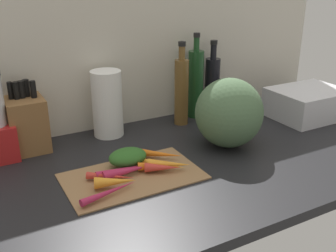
{
  "coord_description": "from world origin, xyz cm",
  "views": [
    {
      "loc": [
        -58.97,
        -96.8,
        56.03
      ],
      "look_at": [
        -5.59,
        1.04,
        11.62
      ],
      "focal_mm": 42.47,
      "sensor_mm": 36.0,
      "label": 1
    }
  ],
  "objects_px": {
    "carrot_6": "(169,164)",
    "knife_block": "(26,122)",
    "carrot_7": "(162,164)",
    "bottle_2": "(212,84)",
    "dish_rack": "(308,103)",
    "bottle_0": "(181,90)",
    "carrot_0": "(123,170)",
    "bottle_1": "(196,83)",
    "carrot_9": "(115,182)",
    "carrot_1": "(162,166)",
    "carrot_8": "(162,154)",
    "paper_towel_roll": "(107,104)",
    "cutting_board": "(133,176)",
    "carrot_5": "(128,171)",
    "carrot_4": "(110,192)",
    "carrot_2": "(111,177)",
    "carrot_3": "(162,168)",
    "winter_squash": "(229,113)"
  },
  "relations": [
    {
      "from": "carrot_5",
      "to": "winter_squash",
      "type": "bearing_deg",
      "value": 7.21
    },
    {
      "from": "carrot_2",
      "to": "paper_towel_roll",
      "type": "xyz_separation_m",
      "value": [
        0.12,
        0.33,
        0.1
      ]
    },
    {
      "from": "carrot_7",
      "to": "paper_towel_roll",
      "type": "xyz_separation_m",
      "value": [
        -0.04,
        0.33,
        0.1
      ]
    },
    {
      "from": "carrot_4",
      "to": "bottle_2",
      "type": "bearing_deg",
      "value": 34.86
    },
    {
      "from": "carrot_0",
      "to": "carrot_7",
      "type": "height_order",
      "value": "carrot_0"
    },
    {
      "from": "carrot_1",
      "to": "carrot_8",
      "type": "xyz_separation_m",
      "value": [
        0.04,
        0.07,
        -0.0
      ]
    },
    {
      "from": "carrot_6",
      "to": "dish_rack",
      "type": "distance_m",
      "value": 0.73
    },
    {
      "from": "bottle_0",
      "to": "bottle_1",
      "type": "relative_size",
      "value": 0.94
    },
    {
      "from": "cutting_board",
      "to": "carrot_5",
      "type": "height_order",
      "value": "carrot_5"
    },
    {
      "from": "carrot_9",
      "to": "bottle_2",
      "type": "xyz_separation_m",
      "value": [
        0.58,
        0.39,
        0.1
      ]
    },
    {
      "from": "carrot_5",
      "to": "carrot_8",
      "type": "height_order",
      "value": "carrot_5"
    },
    {
      "from": "carrot_5",
      "to": "bottle_0",
      "type": "bearing_deg",
      "value": 40.53
    },
    {
      "from": "knife_block",
      "to": "carrot_4",
      "type": "bearing_deg",
      "value": -73.62
    },
    {
      "from": "cutting_board",
      "to": "carrot_8",
      "type": "bearing_deg",
      "value": 23.81
    },
    {
      "from": "carrot_1",
      "to": "carrot_7",
      "type": "height_order",
      "value": "carrot_1"
    },
    {
      "from": "carrot_9",
      "to": "paper_towel_roll",
      "type": "relative_size",
      "value": 0.48
    },
    {
      "from": "carrot_5",
      "to": "bottle_1",
      "type": "height_order",
      "value": "bottle_1"
    },
    {
      "from": "carrot_9",
      "to": "knife_block",
      "type": "distance_m",
      "value": 0.42
    },
    {
      "from": "carrot_4",
      "to": "carrot_8",
      "type": "height_order",
      "value": "carrot_8"
    },
    {
      "from": "knife_block",
      "to": "bottle_1",
      "type": "height_order",
      "value": "bottle_1"
    },
    {
      "from": "carrot_8",
      "to": "carrot_7",
      "type": "bearing_deg",
      "value": -116.96
    },
    {
      "from": "carrot_6",
      "to": "paper_towel_roll",
      "type": "distance_m",
      "value": 0.37
    },
    {
      "from": "carrot_7",
      "to": "carrot_8",
      "type": "xyz_separation_m",
      "value": [
        0.03,
        0.06,
        0.0
      ]
    },
    {
      "from": "carrot_7",
      "to": "bottle_2",
      "type": "xyz_separation_m",
      "value": [
        0.42,
        0.35,
        0.1
      ]
    },
    {
      "from": "bottle_0",
      "to": "bottle_1",
      "type": "bearing_deg",
      "value": 25.89
    },
    {
      "from": "carrot_6",
      "to": "knife_block",
      "type": "relative_size",
      "value": 0.54
    },
    {
      "from": "dish_rack",
      "to": "bottle_0",
      "type": "bearing_deg",
      "value": 159.99
    },
    {
      "from": "knife_block",
      "to": "bottle_1",
      "type": "xyz_separation_m",
      "value": [
        0.65,
        -0.0,
        0.05
      ]
    },
    {
      "from": "carrot_2",
      "to": "bottle_0",
      "type": "xyz_separation_m",
      "value": [
        0.4,
        0.3,
        0.11
      ]
    },
    {
      "from": "carrot_1",
      "to": "carrot_5",
      "type": "distance_m",
      "value": 0.1
    },
    {
      "from": "carrot_5",
      "to": "carrot_6",
      "type": "distance_m",
      "value": 0.12
    },
    {
      "from": "carrot_2",
      "to": "paper_towel_roll",
      "type": "distance_m",
      "value": 0.36
    },
    {
      "from": "carrot_4",
      "to": "carrot_6",
      "type": "distance_m",
      "value": 0.21
    },
    {
      "from": "bottle_0",
      "to": "carrot_7",
      "type": "bearing_deg",
      "value": -128.65
    },
    {
      "from": "bottle_2",
      "to": "carrot_1",
      "type": "bearing_deg",
      "value": -139.29
    },
    {
      "from": "paper_towel_roll",
      "to": "bottle_0",
      "type": "bearing_deg",
      "value": -5.44
    },
    {
      "from": "carrot_7",
      "to": "carrot_9",
      "type": "xyz_separation_m",
      "value": [
        -0.16,
        -0.04,
        0.01
      ]
    },
    {
      "from": "carrot_4",
      "to": "carrot_5",
      "type": "distance_m",
      "value": 0.12
    },
    {
      "from": "carrot_6",
      "to": "knife_block",
      "type": "xyz_separation_m",
      "value": [
        -0.33,
        0.37,
        0.07
      ]
    },
    {
      "from": "carrot_0",
      "to": "dish_rack",
      "type": "bearing_deg",
      "value": 7.06
    },
    {
      "from": "carrot_4",
      "to": "carrot_5",
      "type": "xyz_separation_m",
      "value": [
        0.09,
        0.08,
        0.0
      ]
    },
    {
      "from": "carrot_3",
      "to": "carrot_7",
      "type": "bearing_deg",
      "value": 64.19
    },
    {
      "from": "carrot_1",
      "to": "carrot_9",
      "type": "xyz_separation_m",
      "value": [
        -0.16,
        -0.03,
        0.0
      ]
    },
    {
      "from": "carrot_4",
      "to": "knife_block",
      "type": "distance_m",
      "value": 0.45
    },
    {
      "from": "knife_block",
      "to": "bottle_1",
      "type": "relative_size",
      "value": 0.69
    },
    {
      "from": "cutting_board",
      "to": "bottle_2",
      "type": "relative_size",
      "value": 1.31
    },
    {
      "from": "carrot_0",
      "to": "dish_rack",
      "type": "height_order",
      "value": "dish_rack"
    },
    {
      "from": "carrot_2",
      "to": "bottle_1",
      "type": "bearing_deg",
      "value": 34.89
    },
    {
      "from": "paper_towel_roll",
      "to": "bottle_1",
      "type": "xyz_separation_m",
      "value": [
        0.38,
        0.02,
        0.02
      ]
    },
    {
      "from": "carrot_2",
      "to": "carrot_0",
      "type": "bearing_deg",
      "value": 23.12
    }
  ]
}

